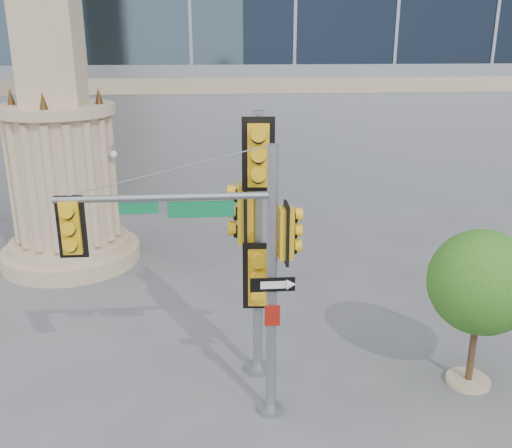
{
  "coord_description": "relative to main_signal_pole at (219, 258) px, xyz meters",
  "views": [
    {
      "loc": [
        -1.34,
        -8.94,
        7.11
      ],
      "look_at": [
        -0.46,
        2.0,
        3.45
      ],
      "focal_mm": 40.0,
      "sensor_mm": 36.0,
      "label": 1
    }
  ],
  "objects": [
    {
      "name": "ground",
      "position": [
        1.25,
        -0.56,
        -3.31
      ],
      "size": [
        120.0,
        120.0,
        0.0
      ],
      "primitive_type": "plane",
      "color": "#545456",
      "rests_on": "ground"
    },
    {
      "name": "monument",
      "position": [
        -4.75,
        8.44,
        2.2
      ],
      "size": [
        4.4,
        4.4,
        16.6
      ],
      "color": "tan",
      "rests_on": "ground"
    },
    {
      "name": "main_signal_pole",
      "position": [
        0.0,
        0.0,
        0.0
      ],
      "size": [
        4.15,
        0.5,
        5.35
      ],
      "rotation": [
        0.0,
        0.0,
        0.0
      ],
      "color": "slate",
      "rests_on": "ground"
    },
    {
      "name": "secondary_signal_pole",
      "position": [
        0.76,
        1.32,
        0.06
      ],
      "size": [
        0.99,
        0.77,
        5.73
      ],
      "rotation": [
        0.0,
        0.0,
        -0.07
      ],
      "color": "slate",
      "rests_on": "ground"
    },
    {
      "name": "street_tree",
      "position": [
        5.34,
        0.66,
        -1.05
      ],
      "size": [
        2.21,
        2.15,
        3.44
      ],
      "color": "tan",
      "rests_on": "ground"
    }
  ]
}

